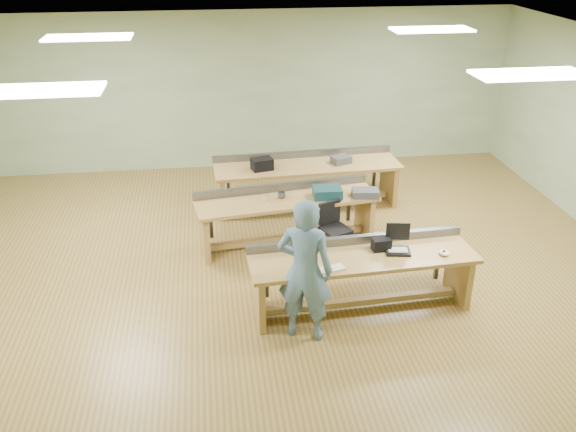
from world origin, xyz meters
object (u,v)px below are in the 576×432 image
at_px(laptop_base, 398,251).
at_px(parts_bin_teal, 327,192).
at_px(workbench_mid, 286,210).
at_px(mug, 282,195).
at_px(camera_bag, 381,244).
at_px(person, 305,270).
at_px(task_chair, 334,236).
at_px(parts_bin_grey, 365,193).
at_px(workbench_back, 307,174).
at_px(drinks_can, 267,198).
at_px(workbench_front, 361,269).

height_order(laptop_base, parts_bin_teal, parts_bin_teal).
relative_size(workbench_mid, mug, 22.98).
distance_m(workbench_mid, camera_bag, 2.00).
xyz_separation_m(person, task_chair, (0.74, 1.86, -0.59)).
bearing_deg(laptop_base, workbench_mid, 131.35).
bearing_deg(person, mug, -69.25).
height_order(task_chair, mug, mug).
bearing_deg(parts_bin_grey, parts_bin_teal, 174.52).
xyz_separation_m(workbench_back, task_chair, (0.11, -1.78, -0.27)).
distance_m(camera_bag, parts_bin_teal, 1.72).
height_order(workbench_back, parts_bin_teal, parts_bin_teal).
bearing_deg(workbench_back, person, -102.36).
distance_m(mug, drinks_can, 0.25).
xyz_separation_m(laptop_base, camera_bag, (-0.19, 0.09, 0.06)).
bearing_deg(task_chair, camera_bag, -98.48).
bearing_deg(drinks_can, workbench_back, 59.75).
bearing_deg(parts_bin_teal, drinks_can, -177.40).
relative_size(parts_bin_teal, drinks_can, 3.93).
height_order(workbench_front, person, person).
height_order(workbench_mid, person, person).
distance_m(person, parts_bin_teal, 2.37).
relative_size(workbench_front, task_chair, 3.56).
relative_size(laptop_base, parts_bin_grey, 0.75).
relative_size(workbench_back, mug, 26.18).
height_order(camera_bag, parts_bin_grey, camera_bag).
bearing_deg(workbench_mid, camera_bag, -68.83).
xyz_separation_m(camera_bag, parts_bin_teal, (-0.35, 1.68, -0.00)).
bearing_deg(person, drinks_can, -63.29).
bearing_deg(mug, parts_bin_grey, -4.85).
bearing_deg(laptop_base, workbench_front, -170.46).
relative_size(workbench_back, task_chair, 3.97).
distance_m(workbench_front, drinks_can, 2.01).
relative_size(person, laptop_base, 6.01).
height_order(workbench_front, drinks_can, workbench_front).
relative_size(person, parts_bin_grey, 4.49).
bearing_deg(drinks_can, parts_bin_teal, 2.60).
height_order(camera_bag, task_chair, camera_bag).
height_order(workbench_front, camera_bag, camera_bag).
bearing_deg(task_chair, workbench_front, -109.93).
xyz_separation_m(camera_bag, parts_bin_grey, (0.22, 1.63, -0.02)).
distance_m(person, camera_bag, 1.20).
height_order(workbench_mid, mug, workbench_mid).
relative_size(workbench_mid, workbench_back, 0.88).
bearing_deg(task_chair, parts_bin_grey, 10.65).
relative_size(task_chair, parts_bin_teal, 1.91).
distance_m(task_chair, mug, 0.98).
bearing_deg(person, workbench_back, -78.32).
xyz_separation_m(workbench_front, parts_bin_grey, (0.48, 1.72, 0.25)).
bearing_deg(task_chair, workbench_mid, 122.86).
bearing_deg(mug, workbench_back, 65.79).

